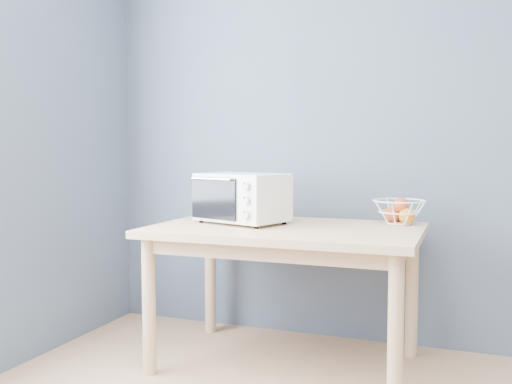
% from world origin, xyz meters
% --- Properties ---
extents(room, '(4.01, 4.51, 2.61)m').
position_xyz_m(room, '(0.00, 0.00, 1.30)').
color(room, tan).
rests_on(room, ground).
extents(dining_table, '(1.40, 0.90, 0.75)m').
position_xyz_m(dining_table, '(-0.66, 1.70, 0.65)').
color(dining_table, tan).
rests_on(dining_table, ground).
extents(toaster_oven, '(0.55, 0.45, 0.28)m').
position_xyz_m(toaster_oven, '(-0.95, 1.74, 0.90)').
color(toaster_oven, white).
rests_on(toaster_oven, dining_table).
extents(fruit_basket, '(0.33, 0.33, 0.15)m').
position_xyz_m(fruit_basket, '(-0.11, 2.01, 0.82)').
color(fruit_basket, white).
rests_on(fruit_basket, dining_table).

